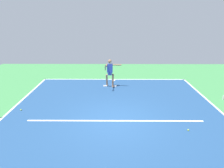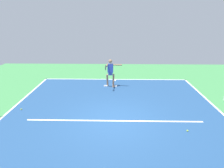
{
  "view_description": "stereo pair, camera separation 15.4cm",
  "coord_description": "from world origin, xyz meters",
  "px_view_note": "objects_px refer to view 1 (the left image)",
  "views": [
    {
      "loc": [
        0.09,
        7.43,
        4.17
      ],
      "look_at": [
        0.15,
        -2.12,
        0.9
      ],
      "focal_mm": 31.18,
      "sensor_mm": 36.0,
      "label": 1
    },
    {
      "loc": [
        -0.07,
        7.43,
        4.17
      ],
      "look_at": [
        0.15,
        -2.12,
        0.9
      ],
      "focal_mm": 31.18,
      "sensor_mm": 36.0,
      "label": 2
    }
  ],
  "objects_px": {
    "tennis_player": "(110,71)",
    "water_bottle": "(223,98)",
    "tennis_ball_near_player": "(21,110)",
    "tennis_ball_by_baseline": "(188,130)"
  },
  "relations": [
    {
      "from": "tennis_ball_near_player",
      "to": "water_bottle",
      "type": "xyz_separation_m",
      "value": [
        -10.27,
        -1.37,
        0.08
      ]
    },
    {
      "from": "tennis_ball_near_player",
      "to": "tennis_ball_by_baseline",
      "type": "distance_m",
      "value": 7.49
    },
    {
      "from": "tennis_ball_by_baseline",
      "to": "water_bottle",
      "type": "bearing_deg",
      "value": -134.17
    },
    {
      "from": "tennis_ball_near_player",
      "to": "tennis_player",
      "type": "bearing_deg",
      "value": -141.13
    },
    {
      "from": "tennis_player",
      "to": "water_bottle",
      "type": "xyz_separation_m",
      "value": [
        -6.11,
        1.99,
        -0.91
      ]
    },
    {
      "from": "tennis_ball_by_baseline",
      "to": "water_bottle",
      "type": "relative_size",
      "value": 0.3
    },
    {
      "from": "tennis_ball_near_player",
      "to": "tennis_ball_by_baseline",
      "type": "bearing_deg",
      "value": 166.92
    },
    {
      "from": "tennis_ball_by_baseline",
      "to": "tennis_ball_near_player",
      "type": "bearing_deg",
      "value": -13.08
    },
    {
      "from": "tennis_ball_by_baseline",
      "to": "water_bottle",
      "type": "height_order",
      "value": "water_bottle"
    },
    {
      "from": "tennis_ball_near_player",
      "to": "water_bottle",
      "type": "relative_size",
      "value": 0.3
    }
  ]
}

